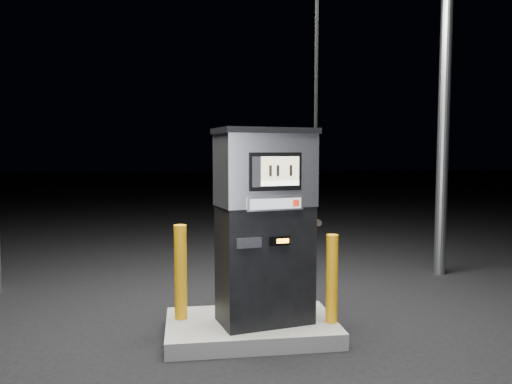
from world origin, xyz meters
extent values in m
plane|color=black|center=(0.00, 0.00, 0.00)|extent=(80.00, 80.00, 0.00)
cube|color=#63635E|center=(0.00, 0.00, 0.07)|extent=(1.60, 1.00, 0.15)
cylinder|color=gray|center=(3.00, 2.00, 2.25)|extent=(0.16, 0.16, 4.50)
cube|color=black|center=(0.12, -0.06, 0.70)|extent=(0.92, 0.65, 1.10)
cube|color=silver|center=(0.12, -0.06, 1.58)|extent=(0.94, 0.67, 0.66)
cube|color=black|center=(0.12, -0.06, 1.94)|extent=(0.98, 0.71, 0.05)
cube|color=black|center=(0.17, -0.31, 1.58)|extent=(0.49, 0.13, 0.33)
cube|color=tan|center=(0.21, -0.31, 1.60)|extent=(0.35, 0.08, 0.21)
cube|color=white|center=(0.21, -0.31, 1.47)|extent=(0.35, 0.08, 0.04)
cube|color=silver|center=(0.17, -0.31, 1.29)|extent=(0.52, 0.14, 0.12)
cube|color=#9D9FA4|center=(0.18, -0.32, 1.29)|extent=(0.47, 0.10, 0.09)
cube|color=#AA190B|center=(0.37, -0.28, 1.29)|extent=(0.06, 0.02, 0.06)
cube|color=black|center=(0.22, -0.30, 0.96)|extent=(0.19, 0.06, 0.08)
cube|color=orange|center=(0.24, -0.30, 0.96)|extent=(0.11, 0.03, 0.04)
cube|color=black|center=(-0.07, -0.36, 0.96)|extent=(0.23, 0.07, 0.09)
cube|color=black|center=(0.57, 0.04, 1.07)|extent=(0.12, 0.17, 0.22)
cylinder|color=gray|center=(0.62, 0.05, 1.07)|extent=(0.10, 0.20, 0.06)
cylinder|color=black|center=(0.62, 0.00, 2.54)|extent=(0.04, 0.04, 2.73)
cylinder|color=orange|center=(-0.66, 0.15, 0.60)|extent=(0.14, 0.14, 0.91)
cylinder|color=orange|center=(0.74, -0.16, 0.57)|extent=(0.14, 0.14, 0.83)
camera|label=1|loc=(-0.62, -4.59, 1.75)|focal=35.00mm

